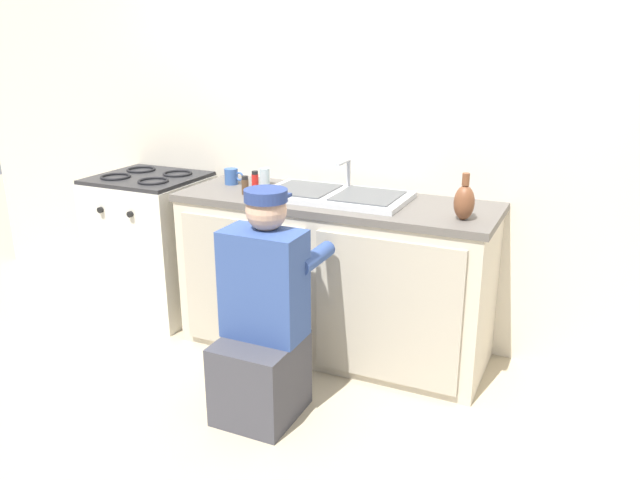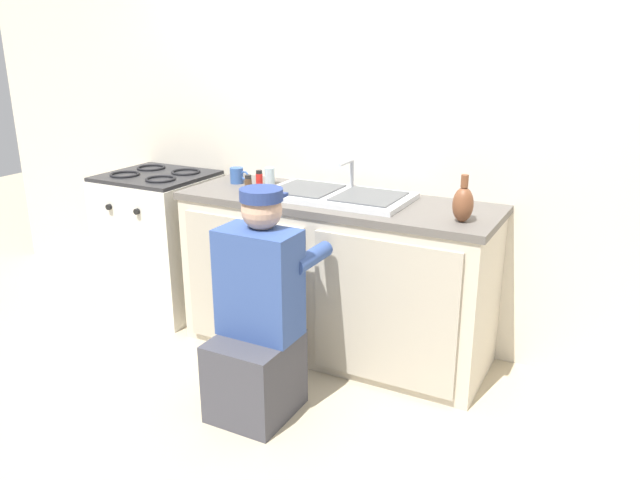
{
  "view_description": "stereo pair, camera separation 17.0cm",
  "coord_description": "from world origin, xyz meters",
  "px_view_note": "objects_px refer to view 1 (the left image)",
  "views": [
    {
      "loc": [
        1.31,
        -2.76,
        1.76
      ],
      "look_at": [
        0.0,
        0.1,
        0.73
      ],
      "focal_mm": 35.0,
      "sensor_mm": 36.0,
      "label": 1
    },
    {
      "loc": [
        1.46,
        -2.68,
        1.76
      ],
      "look_at": [
        0.0,
        0.1,
        0.73
      ],
      "focal_mm": 35.0,
      "sensor_mm": 36.0,
      "label": 2
    }
  ],
  "objects_px": {
    "sink_double_basin": "(335,195)",
    "stove_range": "(153,245)",
    "spice_bottle_pepper": "(245,185)",
    "plumber_person": "(263,325)",
    "vase_decorative": "(464,202)",
    "spice_bottle_red": "(255,180)",
    "coffee_mug": "(232,176)",
    "water_glass": "(265,177)"
  },
  "relations": [
    {
      "from": "coffee_mug",
      "to": "sink_double_basin",
      "type": "bearing_deg",
      "value": -4.44
    },
    {
      "from": "sink_double_basin",
      "to": "stove_range",
      "type": "distance_m",
      "value": 1.38
    },
    {
      "from": "sink_double_basin",
      "to": "water_glass",
      "type": "bearing_deg",
      "value": 166.31
    },
    {
      "from": "water_glass",
      "to": "plumber_person",
      "type": "bearing_deg",
      "value": -61.86
    },
    {
      "from": "coffee_mug",
      "to": "spice_bottle_red",
      "type": "distance_m",
      "value": 0.19
    },
    {
      "from": "coffee_mug",
      "to": "vase_decorative",
      "type": "xyz_separation_m",
      "value": [
        1.43,
        -0.18,
        0.04
      ]
    },
    {
      "from": "plumber_person",
      "to": "spice_bottle_red",
      "type": "height_order",
      "value": "plumber_person"
    },
    {
      "from": "sink_double_basin",
      "to": "stove_range",
      "type": "height_order",
      "value": "sink_double_basin"
    },
    {
      "from": "stove_range",
      "to": "plumber_person",
      "type": "xyz_separation_m",
      "value": [
        1.25,
        -0.74,
        -0.0
      ]
    },
    {
      "from": "sink_double_basin",
      "to": "spice_bottle_pepper",
      "type": "bearing_deg",
      "value": -165.54
    },
    {
      "from": "plumber_person",
      "to": "spice_bottle_red",
      "type": "xyz_separation_m",
      "value": [
        -0.46,
        0.75,
        0.5
      ]
    },
    {
      "from": "spice_bottle_red",
      "to": "spice_bottle_pepper",
      "type": "height_order",
      "value": "same"
    },
    {
      "from": "spice_bottle_pepper",
      "to": "stove_range",
      "type": "bearing_deg",
      "value": 171.04
    },
    {
      "from": "vase_decorative",
      "to": "spice_bottle_pepper",
      "type": "height_order",
      "value": "vase_decorative"
    },
    {
      "from": "stove_range",
      "to": "water_glass",
      "type": "xyz_separation_m",
      "value": [
        0.78,
        0.13,
        0.5
      ]
    },
    {
      "from": "stove_range",
      "to": "water_glass",
      "type": "distance_m",
      "value": 0.94
    },
    {
      "from": "stove_range",
      "to": "coffee_mug",
      "type": "distance_m",
      "value": 0.78
    },
    {
      "from": "coffee_mug",
      "to": "vase_decorative",
      "type": "bearing_deg",
      "value": -7.32
    },
    {
      "from": "stove_range",
      "to": "spice_bottle_pepper",
      "type": "xyz_separation_m",
      "value": [
        0.8,
        -0.13,
        0.5
      ]
    },
    {
      "from": "coffee_mug",
      "to": "stove_range",
      "type": "bearing_deg",
      "value": -174.57
    },
    {
      "from": "vase_decorative",
      "to": "water_glass",
      "type": "bearing_deg",
      "value": 168.45
    },
    {
      "from": "sink_double_basin",
      "to": "vase_decorative",
      "type": "relative_size",
      "value": 3.48
    },
    {
      "from": "plumber_person",
      "to": "spice_bottle_pepper",
      "type": "height_order",
      "value": "plumber_person"
    },
    {
      "from": "plumber_person",
      "to": "vase_decorative",
      "type": "bearing_deg",
      "value": 38.06
    },
    {
      "from": "spice_bottle_red",
      "to": "vase_decorative",
      "type": "bearing_deg",
      "value": -6.52
    },
    {
      "from": "coffee_mug",
      "to": "vase_decorative",
      "type": "relative_size",
      "value": 0.55
    },
    {
      "from": "coffee_mug",
      "to": "spice_bottle_pepper",
      "type": "height_order",
      "value": "spice_bottle_pepper"
    },
    {
      "from": "spice_bottle_red",
      "to": "spice_bottle_pepper",
      "type": "bearing_deg",
      "value": -82.76
    },
    {
      "from": "water_glass",
      "to": "sink_double_basin",
      "type": "bearing_deg",
      "value": -13.69
    },
    {
      "from": "plumber_person",
      "to": "vase_decorative",
      "type": "height_order",
      "value": "vase_decorative"
    },
    {
      "from": "plumber_person",
      "to": "coffee_mug",
      "type": "height_order",
      "value": "plumber_person"
    },
    {
      "from": "water_glass",
      "to": "spice_bottle_pepper",
      "type": "bearing_deg",
      "value": -86.35
    },
    {
      "from": "plumber_person",
      "to": "coffee_mug",
      "type": "bearing_deg",
      "value": 129.28
    },
    {
      "from": "stove_range",
      "to": "spice_bottle_pepper",
      "type": "relative_size",
      "value": 8.89
    },
    {
      "from": "plumber_person",
      "to": "water_glass",
      "type": "height_order",
      "value": "plumber_person"
    },
    {
      "from": "sink_double_basin",
      "to": "water_glass",
      "type": "distance_m",
      "value": 0.53
    },
    {
      "from": "spice_bottle_red",
      "to": "spice_bottle_pepper",
      "type": "distance_m",
      "value": 0.14
    },
    {
      "from": "vase_decorative",
      "to": "sink_double_basin",
      "type": "bearing_deg",
      "value": 169.96
    },
    {
      "from": "vase_decorative",
      "to": "water_glass",
      "type": "height_order",
      "value": "vase_decorative"
    },
    {
      "from": "coffee_mug",
      "to": "spice_bottle_pepper",
      "type": "bearing_deg",
      "value": -41.9
    },
    {
      "from": "sink_double_basin",
      "to": "coffee_mug",
      "type": "bearing_deg",
      "value": 175.56
    },
    {
      "from": "plumber_person",
      "to": "spice_bottle_red",
      "type": "relative_size",
      "value": 10.52
    }
  ]
}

